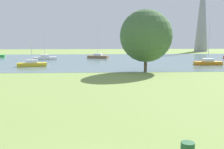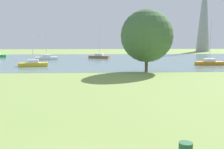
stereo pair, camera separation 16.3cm
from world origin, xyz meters
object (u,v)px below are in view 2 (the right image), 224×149
sailboat_orange (209,62)px  tree_east_far (147,36)px  sailboat_yellow (33,64)px  sailboat_brown (99,56)px  electricity_pylon (204,10)px  sailboat_white (46,58)px

sailboat_orange → tree_east_far: (-12.73, -8.71, 4.63)m
sailboat_yellow → tree_east_far: tree_east_far is taller
sailboat_brown → tree_east_far: size_ratio=0.86×
tree_east_far → electricity_pylon: 60.00m
tree_east_far → electricity_pylon: size_ratio=0.32×
sailboat_yellow → sailboat_brown: (11.12, 16.94, 0.02)m
sailboat_brown → electricity_pylon: size_ratio=0.28×
sailboat_orange → sailboat_brown: bearing=140.5°
sailboat_brown → sailboat_orange: sailboat_orange is taller
sailboat_white → sailboat_brown: (11.41, 3.76, 0.01)m
sailboat_brown → electricity_pylon: 46.31m
sailboat_yellow → sailboat_brown: sailboat_brown is taller
sailboat_brown → sailboat_yellow: bearing=-123.3°
sailboat_yellow → tree_east_far: size_ratio=0.61×
sailboat_white → sailboat_brown: bearing=18.2°
sailboat_white → electricity_pylon: size_ratio=0.25×
tree_east_far → electricity_pylon: electricity_pylon is taller
sailboat_yellow → electricity_pylon: 65.30m
sailboat_yellow → sailboat_brown: 20.26m
tree_east_far → sailboat_white: bearing=130.9°
sailboat_orange → electricity_pylon: size_ratio=0.29×
electricity_pylon → sailboat_yellow: bearing=-135.8°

